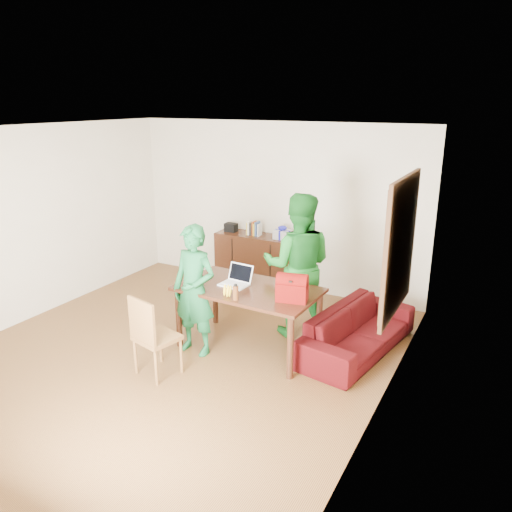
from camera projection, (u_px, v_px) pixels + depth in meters
The scene contains 10 objects.
room at pixel (179, 250), 5.91m from camera, with size 5.20×5.70×2.90m.
table at pixel (248, 296), 6.15m from camera, with size 1.76×1.02×0.81m.
chair at pixel (157, 351), 5.67m from camera, with size 0.52×0.51×0.97m.
person_near at pixel (194, 290), 6.02m from camera, with size 0.59×0.39×1.62m, color #13562A.
person_far at pixel (298, 266), 6.48m from camera, with size 0.93×0.72×1.91m, color #16651D.
laptop at pixel (234, 282), 6.18m from camera, with size 0.36×0.27×0.24m.
bananas at pixel (227, 294), 5.85m from camera, with size 0.15×0.09×0.05m, color yellow, non-canonical shape.
bottle at pixel (236, 292), 5.73m from camera, with size 0.06×0.06×0.19m, color #5D3115.
red_bag at pixel (292, 290), 5.69m from camera, with size 0.35×0.20×0.26m, color #6C0C07.
sofa at pixel (358, 330), 6.20m from camera, with size 1.87×0.73×0.55m, color #3C0712.
Camera 1 is at (3.49, -4.43, 3.02)m, focal length 35.00 mm.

